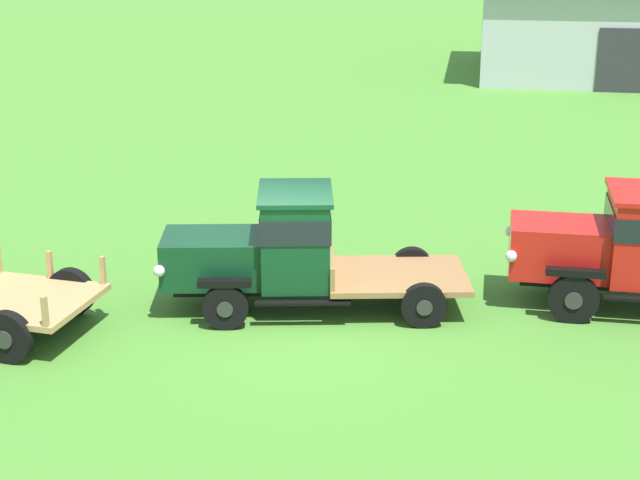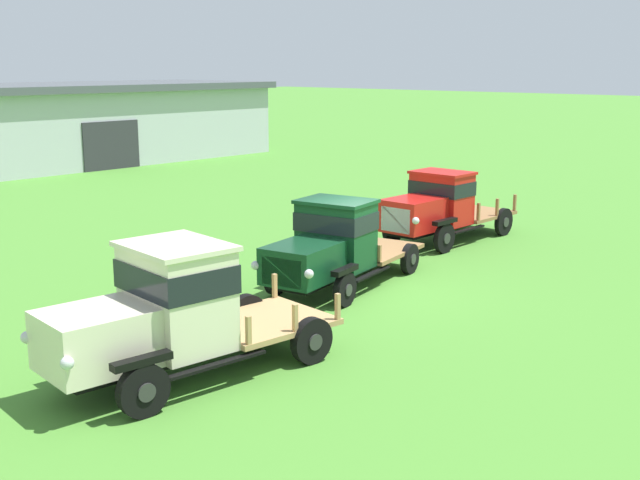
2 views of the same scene
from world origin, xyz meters
name	(u,v)px [view 1 (image 1 of 2)]	position (x,y,z in m)	size (l,w,h in m)	color
ground_plane	(300,325)	(0.00, 0.00, 0.00)	(240.00, 240.00, 0.00)	#47842D
vintage_truck_second_in_line	(284,249)	(-0.42, 0.73, 1.08)	(5.55, 2.74, 2.12)	black
vintage_truck_midrow_center	(626,246)	(5.43, 1.75, 1.11)	(5.23, 2.07, 2.11)	black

